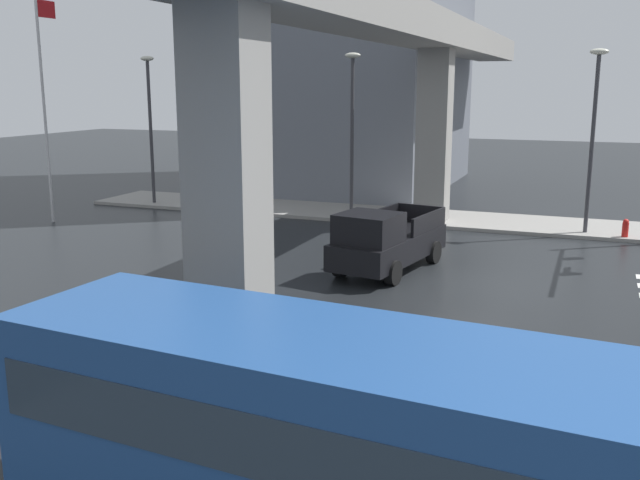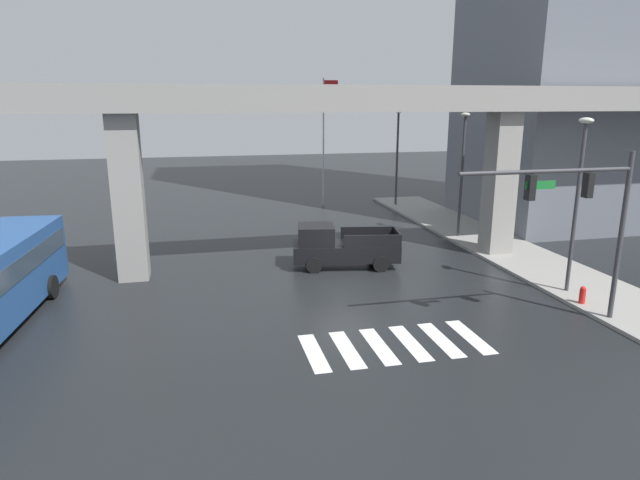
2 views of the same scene
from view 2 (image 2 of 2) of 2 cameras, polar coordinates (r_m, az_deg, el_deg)
name	(u,v)px [view 2 (image 2 of 2)]	position (r m, az deg, el deg)	size (l,w,h in m)	color
ground_plane	(344,284)	(24.18, 2.53, -4.64)	(120.00, 120.00, 0.00)	black
crosswalk_stripes	(395,344)	(18.61, 7.81, -10.76)	(6.05, 2.80, 0.01)	silver
elevated_overpass	(328,113)	(25.80, 0.89, 13.13)	(53.59, 2.19, 8.56)	gray
sidewalk_east	(520,256)	(29.97, 20.18, -1.62)	(4.00, 36.00, 0.15)	gray
pickup_truck	(340,247)	(26.43, 2.07, -0.74)	(5.35, 2.75, 2.08)	black
traffic_signal_mast	(583,205)	(20.70, 25.76, 3.27)	(6.49, 0.32, 6.20)	#38383D
street_lamp_near_corner	(579,186)	(24.20, 25.41, 5.12)	(0.44, 0.70, 7.24)	#38383D
street_lamp_mid_block	(463,161)	(32.43, 14.68, 8.03)	(0.44, 0.70, 7.24)	#38383D
street_lamp_far_north	(397,146)	(41.87, 8.10, 9.66)	(0.44, 0.70, 7.24)	#38383D
fire_hydrant	(582,296)	(23.79, 25.73, -5.33)	(0.24, 0.24, 0.85)	red
flagpole	(325,133)	(41.82, 0.50, 11.13)	(1.16, 0.12, 9.50)	silver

